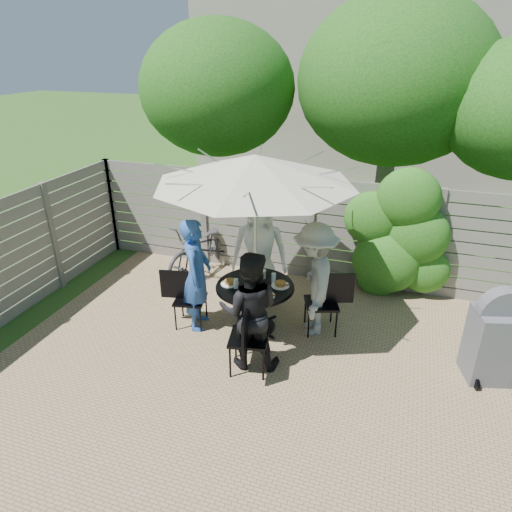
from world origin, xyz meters
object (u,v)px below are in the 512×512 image
(person_right, at_px, (314,280))
(chair_right, at_px, (322,314))
(coffee_cup, at_px, (263,274))
(glass_left, at_px, (236,283))
(plate_front, at_px, (253,296))
(glass_back, at_px, (249,272))
(patio_table, at_px, (255,298))
(person_front, at_px, (250,311))
(plate_back, at_px, (257,272))
(plate_extra, at_px, (266,295))
(glass_right, at_px, (274,278))
(umbrella, at_px, (255,169))
(chair_front, at_px, (249,351))
(glass_front, at_px, (261,290))
(syrup_jug, at_px, (251,278))
(bbq_grill, at_px, (497,339))
(plate_right, at_px, (280,284))
(bicycle, at_px, (204,248))
(chair_back, at_px, (260,281))
(person_back, at_px, (259,250))
(person_left, at_px, (197,275))
(plate_left, at_px, (230,282))
(chair_left, at_px, (190,309))

(person_right, bearing_deg, chair_right, 90.68)
(coffee_cup, bearing_deg, glass_left, -124.12)
(plate_front, xyz_separation_m, glass_back, (-0.25, 0.58, 0.05))
(chair_right, bearing_deg, plate_front, 14.68)
(patio_table, bearing_deg, person_right, 13.78)
(person_front, bearing_deg, plate_back, -90.00)
(plate_extra, relative_size, glass_right, 1.71)
(umbrella, xyz_separation_m, plate_extra, (0.25, -0.25, -1.64))
(chair_front, relative_size, glass_front, 7.10)
(umbrella, xyz_separation_m, plate_back, (-0.09, 0.35, -1.64))
(umbrella, bearing_deg, person_right, 13.78)
(patio_table, bearing_deg, syrup_jug, 153.98)
(glass_front, bearing_deg, glass_right, 80.78)
(glass_left, height_order, bbq_grill, bbq_grill)
(plate_right, distance_m, bicycle, 2.24)
(coffee_cup, bearing_deg, chair_back, 111.59)
(person_back, bearing_deg, person_front, -90.00)
(person_back, bearing_deg, glass_left, -105.52)
(person_left, height_order, person_front, person_left)
(glass_right, distance_m, coffee_cup, 0.20)
(glass_right, bearing_deg, bbq_grill, -5.45)
(glass_back, bearing_deg, plate_left, -120.72)
(chair_right, bearing_deg, glass_right, -14.17)
(person_front, bearing_deg, chair_front, 89.66)
(chair_front, bearing_deg, syrup_jug, 6.10)
(person_front, distance_m, plate_right, 0.91)
(plate_left, bearing_deg, person_left, -166.22)
(glass_left, bearing_deg, person_back, 88.26)
(umbrella, relative_size, bbq_grill, 2.53)
(plate_left, bearing_deg, patio_table, 13.78)
(chair_left, distance_m, chair_front, 1.37)
(plate_extra, bearing_deg, plate_right, 72.82)
(bicycle, bearing_deg, plate_back, -23.26)
(bicycle, bearing_deg, plate_left, -39.06)
(bicycle, bearing_deg, plate_front, -34.19)
(person_right, height_order, plate_back, person_right)
(plate_left, bearing_deg, plate_extra, -15.27)
(plate_front, bearing_deg, glass_front, 57.53)
(glass_back, bearing_deg, plate_front, -66.61)
(person_back, height_order, plate_extra, person_back)
(person_right, bearing_deg, glass_front, -70.30)
(patio_table, xyz_separation_m, bbq_grill, (3.14, -0.11, 0.08))
(person_right, bearing_deg, plate_back, -113.45)
(chair_front, bearing_deg, plate_back, 2.73)
(plate_right, xyz_separation_m, glass_back, (-0.51, 0.14, 0.05))
(umbrella, height_order, person_left, umbrella)
(patio_table, height_order, chair_back, chair_back)
(glass_back, distance_m, bicycle, 1.77)
(chair_front, xyz_separation_m, person_front, (-0.03, 0.13, 0.50))
(umbrella, distance_m, bbq_grill, 3.63)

